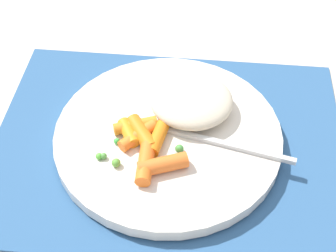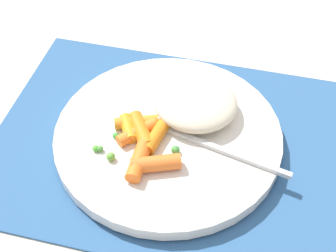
% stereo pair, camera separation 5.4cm
% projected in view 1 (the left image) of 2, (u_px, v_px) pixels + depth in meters
% --- Properties ---
extents(ground_plane, '(2.40, 2.40, 0.00)m').
position_uv_depth(ground_plane, '(168.00, 144.00, 0.59)').
color(ground_plane, beige).
extents(placemat, '(0.42, 0.31, 0.01)m').
position_uv_depth(placemat, '(168.00, 143.00, 0.58)').
color(placemat, '#2D5684').
rests_on(placemat, ground_plane).
extents(plate, '(0.27, 0.27, 0.02)m').
position_uv_depth(plate, '(168.00, 136.00, 0.57)').
color(plate, silver).
rests_on(plate, placemat).
extents(rice_mound, '(0.10, 0.09, 0.03)m').
position_uv_depth(rice_mound, '(191.00, 100.00, 0.58)').
color(rice_mound, beige).
rests_on(rice_mound, plate).
extents(carrot_portion, '(0.09, 0.09, 0.02)m').
position_uv_depth(carrot_portion, '(147.00, 145.00, 0.55)').
color(carrot_portion, orange).
rests_on(carrot_portion, plate).
extents(pea_scatter, '(0.10, 0.05, 0.01)m').
position_uv_depth(pea_scatter, '(135.00, 151.00, 0.54)').
color(pea_scatter, green).
rests_on(pea_scatter, plate).
extents(fork, '(0.19, 0.05, 0.01)m').
position_uv_depth(fork, '(193.00, 136.00, 0.56)').
color(fork, silver).
rests_on(fork, plate).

